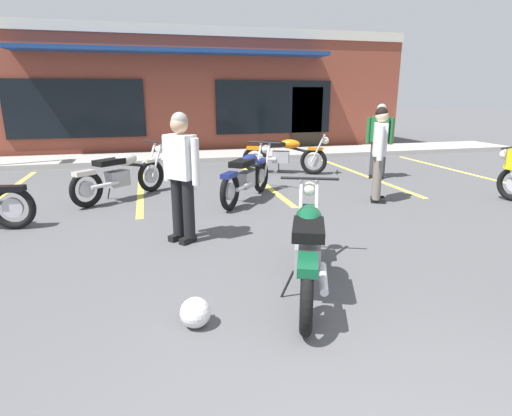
# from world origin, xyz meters

# --- Properties ---
(ground_plane) EXTENTS (80.00, 80.00, 0.00)m
(ground_plane) POSITION_xyz_m (0.00, 3.71, 0.00)
(ground_plane) COLOR #515154
(sidewalk_kerb) EXTENTS (22.00, 1.80, 0.14)m
(sidewalk_kerb) POSITION_xyz_m (0.00, 11.47, 0.07)
(sidewalk_kerb) COLOR #A8A59E
(sidewalk_kerb) RESTS_ON ground_plane
(brick_storefront_building) EXTENTS (15.37, 7.20, 3.90)m
(brick_storefront_building) POSITION_xyz_m (0.00, 15.72, 1.95)
(brick_storefront_building) COLOR brown
(brick_storefront_building) RESTS_ON ground_plane
(painted_stall_lines) EXTENTS (13.03, 4.80, 0.01)m
(painted_stall_lines) POSITION_xyz_m (0.00, 7.87, 0.00)
(painted_stall_lines) COLOR #DBCC4C
(painted_stall_lines) RESTS_ON ground_plane
(motorcycle_foreground_classic) EXTENTS (1.08, 2.00, 0.98)m
(motorcycle_foreground_classic) POSITION_xyz_m (0.35, 2.54, 0.46)
(motorcycle_foreground_classic) COLOR black
(motorcycle_foreground_classic) RESTS_ON ground_plane
(motorcycle_red_sportbike) EXTENTS (1.46, 1.80, 0.98)m
(motorcycle_red_sportbike) POSITION_xyz_m (0.62, 6.22, 0.46)
(motorcycle_red_sportbike) COLOR black
(motorcycle_red_sportbike) RESTS_ON ground_plane
(motorcycle_black_cruiser) EXTENTS (1.95, 1.20, 0.98)m
(motorcycle_black_cruiser) POSITION_xyz_m (2.12, 8.56, 0.46)
(motorcycle_black_cruiser) COLOR black
(motorcycle_black_cruiser) RESTS_ON ground_plane
(motorcycle_blue_standard) EXTENTS (1.72, 1.57, 0.98)m
(motorcycle_blue_standard) POSITION_xyz_m (-1.59, 6.90, 0.46)
(motorcycle_blue_standard) COLOR black
(motorcycle_blue_standard) RESTS_ON ground_plane
(person_in_black_shirt) EXTENTS (0.53, 0.45, 1.68)m
(person_in_black_shirt) POSITION_xyz_m (4.00, 7.47, 0.95)
(person_in_black_shirt) COLOR black
(person_in_black_shirt) RESTS_ON ground_plane
(person_in_shorts_foreground) EXTENTS (0.47, 0.52, 1.68)m
(person_in_shorts_foreground) POSITION_xyz_m (-0.70, 4.31, 0.95)
(person_in_shorts_foreground) COLOR black
(person_in_shorts_foreground) RESTS_ON ground_plane
(person_near_building) EXTENTS (0.40, 0.58, 1.68)m
(person_near_building) POSITION_xyz_m (2.85, 5.53, 0.95)
(person_near_building) COLOR black
(person_near_building) RESTS_ON ground_plane
(helmet_on_pavement) EXTENTS (0.26, 0.26, 0.26)m
(helmet_on_pavement) POSITION_xyz_m (-0.80, 2.16, 0.13)
(helmet_on_pavement) COLOR silver
(helmet_on_pavement) RESTS_ON ground_plane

